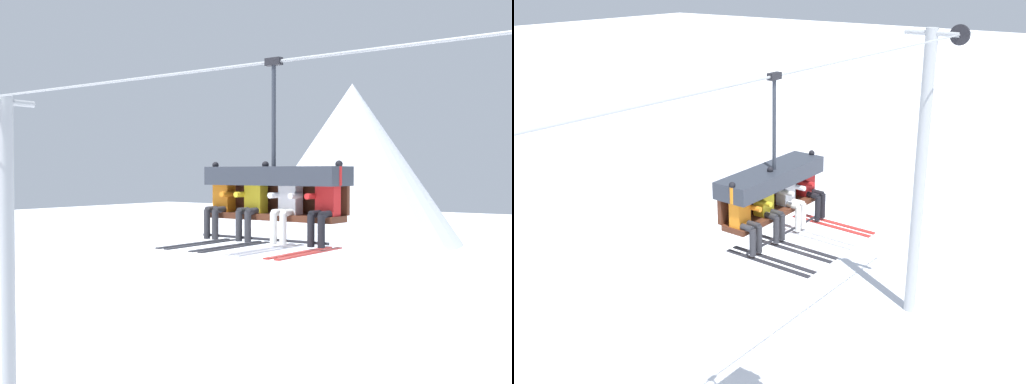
{
  "view_description": "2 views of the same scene",
  "coord_description": "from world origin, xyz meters",
  "views": [
    {
      "loc": [
        5.95,
        -9.19,
        6.92
      ],
      "look_at": [
        -0.12,
        -0.94,
        6.6
      ],
      "focal_mm": 45.0,
      "sensor_mm": 36.0,
      "label": 1
    },
    {
      "loc": [
        -8.66,
        -7.29,
        10.47
      ],
      "look_at": [
        0.21,
        -0.65,
        6.52
      ],
      "focal_mm": 45.0,
      "sensor_mm": 36.0,
      "label": 2
    }
  ],
  "objects": [
    {
      "name": "lift_cable",
      "position": [
        0.01,
        -0.8,
        8.67
      ],
      "size": [
        19.08,
        0.05,
        0.05
      ],
      "color": "#9EA3A8"
    },
    {
      "name": "skier_red",
      "position": [
        1.14,
        -0.94,
        6.45
      ],
      "size": [
        0.48,
        1.7,
        1.34
      ],
      "color": "red"
    },
    {
      "name": "skier_white",
      "position": [
        0.47,
        -0.95,
        6.42
      ],
      "size": [
        0.46,
        1.7,
        1.23
      ],
      "color": "silver"
    },
    {
      "name": "skier_orange",
      "position": [
        -0.87,
        -0.94,
        6.45
      ],
      "size": [
        0.48,
        1.7,
        1.34
      ],
      "color": "orange"
    },
    {
      "name": "skier_yellow",
      "position": [
        -0.2,
        -0.94,
        6.45
      ],
      "size": [
        0.48,
        1.7,
        1.34
      ],
      "color": "yellow"
    },
    {
      "name": "lift_tower_near",
      "position": [
        -8.53,
        -0.02,
        4.64
      ],
      "size": [
        0.36,
        1.88,
        8.95
      ],
      "color": "#9EA3A8",
      "rests_on": "ground_plane"
    },
    {
      "name": "chairlift_chair",
      "position": [
        0.14,
        -0.73,
        6.73
      ],
      "size": [
        2.43,
        0.74,
        2.87
      ],
      "color": "#512819"
    },
    {
      "name": "mountain_peak_west",
      "position": [
        -24.1,
        47.88,
        7.86
      ],
      "size": [
        21.37,
        21.37,
        15.72
      ],
      "color": "silver",
      "rests_on": "ground_plane"
    }
  ]
}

